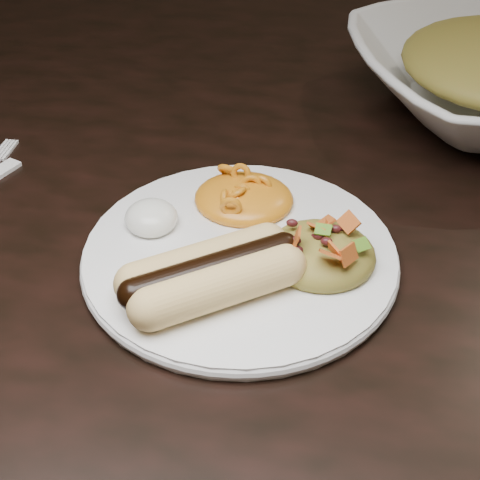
# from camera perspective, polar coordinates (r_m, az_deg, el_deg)

# --- Properties ---
(table) EXTENTS (1.60, 0.90, 0.75)m
(table) POSITION_cam_1_polar(r_m,az_deg,el_deg) (0.77, -2.81, 0.84)
(table) COLOR black
(table) RESTS_ON floor
(plate) EXTENTS (0.32, 0.32, 0.01)m
(plate) POSITION_cam_1_polar(r_m,az_deg,el_deg) (0.58, 0.00, -1.27)
(plate) COLOR white
(plate) RESTS_ON table
(hotdog) EXTENTS (0.11, 0.12, 0.03)m
(hotdog) POSITION_cam_1_polar(r_m,az_deg,el_deg) (0.53, -2.23, -2.60)
(hotdog) COLOR #F7C36F
(hotdog) RESTS_ON plate
(mac_and_cheese) EXTENTS (0.10, 0.09, 0.03)m
(mac_and_cheese) POSITION_cam_1_polar(r_m,az_deg,el_deg) (0.62, 0.31, 4.14)
(mac_and_cheese) COLOR orange
(mac_and_cheese) RESTS_ON plate
(sour_cream) EXTENTS (0.05, 0.05, 0.03)m
(sour_cream) POSITION_cam_1_polar(r_m,az_deg,el_deg) (0.60, -6.93, 2.12)
(sour_cream) COLOR white
(sour_cream) RESTS_ON plate
(taco_salad) EXTENTS (0.08, 0.08, 0.04)m
(taco_salad) POSITION_cam_1_polar(r_m,az_deg,el_deg) (0.56, 6.32, -0.48)
(taco_salad) COLOR #9D5322
(taco_salad) RESTS_ON plate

